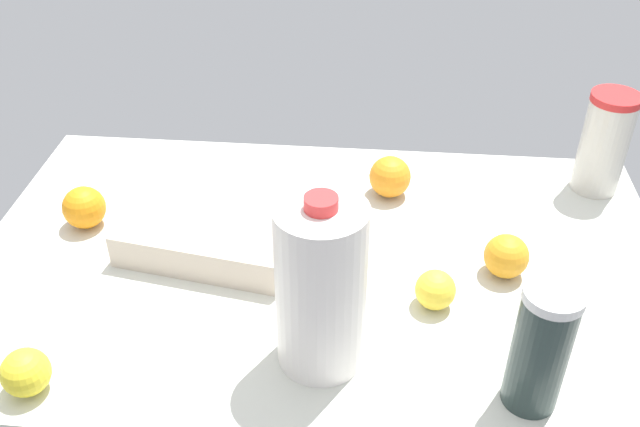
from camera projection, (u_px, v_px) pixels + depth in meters
countertop at (320, 267)px, 123.67cm from camera, size 120.00×76.00×3.00cm
milk_jug at (321, 287)px, 97.30cm from camera, size 12.66×12.66×28.34cm
tumbler_cup at (604, 143)px, 135.10cm from camera, size 9.16×9.16×20.24cm
shaker_bottle at (541, 348)px, 92.82cm from camera, size 7.80×7.80×19.89cm
egg_carton at (205, 246)px, 121.05cm from camera, size 31.46×16.46×6.10cm
orange_loose at (84, 207)px, 128.82cm from camera, size 7.75×7.75×7.75cm
lemon_far_back at (435, 290)px, 111.93cm from camera, size 6.46×6.46×6.46cm
orange_by_jug at (390, 177)px, 136.81cm from camera, size 8.03×8.03×8.03cm
orange_beside_bowl at (506, 256)px, 117.88cm from camera, size 7.43×7.43×7.43cm
lemon_near_front at (26, 372)px, 98.00cm from camera, size 6.84×6.84×6.84cm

